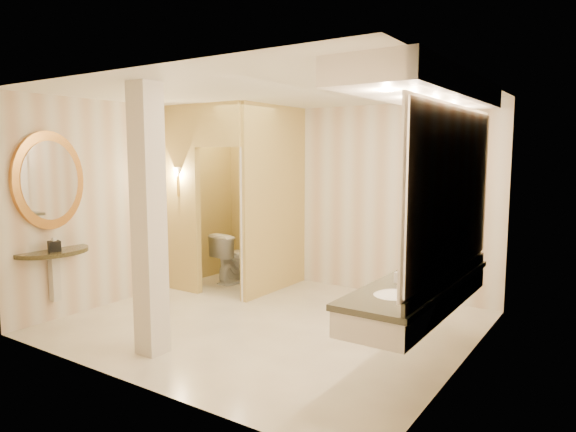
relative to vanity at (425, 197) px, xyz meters
The scene contains 16 objects.
floor 2.59m from the vanity, 169.85° to the left, with size 4.50×4.50×0.00m, color white.
ceiling 2.28m from the vanity, 169.85° to the left, with size 4.50×4.50×0.00m, color white.
wall_back 3.09m from the vanity, 130.05° to the left, with size 4.50×0.02×2.70m, color silver.
wall_front 2.59m from the vanity, 140.26° to the right, with size 4.50×0.02×2.70m, color silver.
wall_left 4.25m from the vanity, behind, with size 0.02×4.00×2.70m, color silver.
wall_right 0.53m from the vanity, 52.61° to the left, with size 0.02×4.00×2.70m, color silver.
toilet_closet 3.39m from the vanity, 156.97° to the left, with size 1.50×1.55×2.70m.
wall_sconce 3.98m from the vanity, 168.64° to the left, with size 0.14×0.14×0.42m.
vanity is the anchor object (origin of this frame).
console_shelf 4.32m from the vanity, 166.41° to the right, with size 0.89×0.89×1.90m.
pillar 2.66m from the vanity, 156.65° to the right, with size 0.25×0.25×2.70m, color beige.
tissue_box 4.24m from the vanity, 165.10° to the right, with size 0.13×0.13×0.13m, color black.
toilet 4.14m from the vanity, 154.81° to the left, with size 0.44×0.77×0.79m, color white.
soap_bottle_a 0.73m from the vanity, 119.90° to the right, with size 0.07×0.07×0.14m, color beige.
soap_bottle_b 0.71m from the vanity, 100.94° to the left, with size 0.09×0.09×0.12m, color silver.
soap_bottle_c 0.64m from the vanity, 148.43° to the left, with size 0.09×0.09×0.23m, color #C6B28C.
Camera 1 is at (3.49, -4.82, 2.01)m, focal length 32.00 mm.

